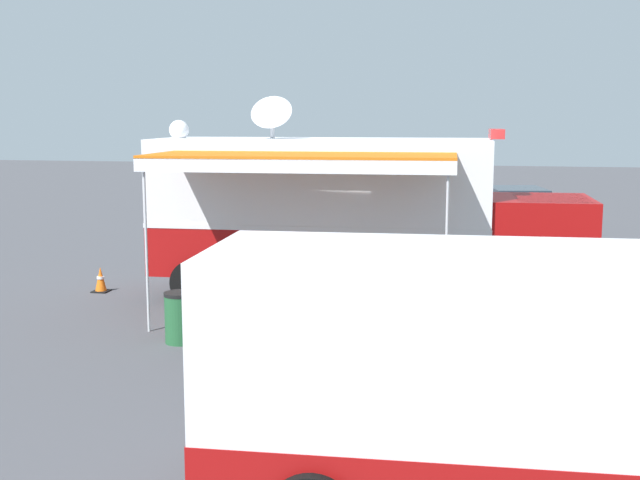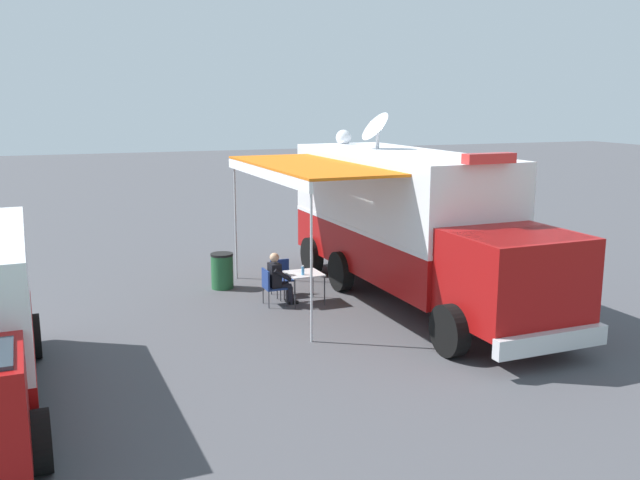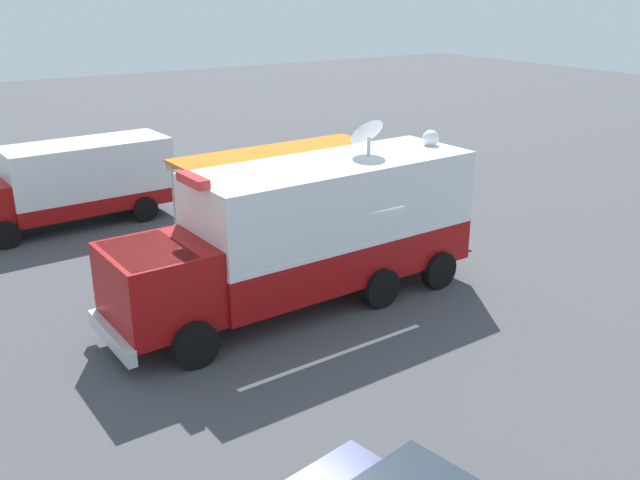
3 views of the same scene
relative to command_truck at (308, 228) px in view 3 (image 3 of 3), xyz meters
The scene contains 11 objects.
ground_plane 2.08m from the command_truck, 90.47° to the right, with size 100.00×100.00×0.00m, color #47474C.
lot_stripe 3.42m from the command_truck, 159.69° to the left, with size 0.12×4.80×0.01m, color silver.
command_truck is the anchor object (origin of this frame).
folding_table 2.85m from the command_truck, 11.96° to the right, with size 0.83×0.83×0.73m.
water_bottle 2.83m from the command_truck, ahead, with size 0.07×0.07×0.22m.
folding_chair_at_table 3.64m from the command_truck, 10.42° to the right, with size 0.50×0.50×0.87m.
folding_chair_beside_table 3.43m from the command_truck, 26.26° to the right, with size 0.50×0.50×0.87m.
seated_responder 3.42m from the command_truck, 11.16° to the right, with size 0.67×0.57×1.25m.
trash_bin 4.96m from the command_truck, 31.81° to the right, with size 0.57×0.57×0.91m.
traffic_cone 6.06m from the command_truck, 85.69° to the right, with size 0.36×0.36×0.58m.
support_truck 9.89m from the command_truck, 18.61° to the left, with size 2.61×6.90×2.70m.
Camera 3 is at (-13.44, 9.28, 7.46)m, focal length 39.03 mm.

